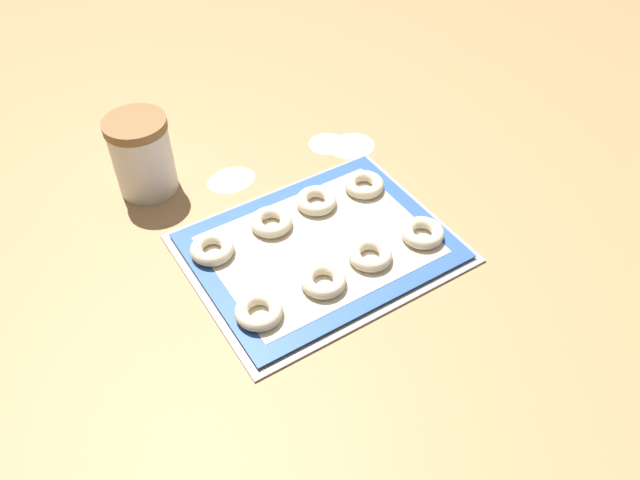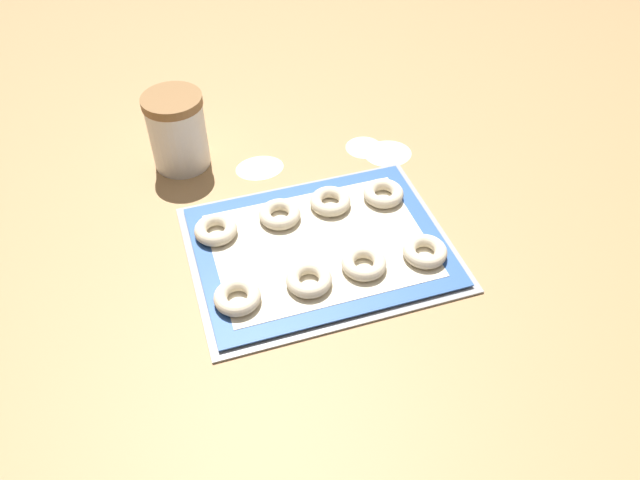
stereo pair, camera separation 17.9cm
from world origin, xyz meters
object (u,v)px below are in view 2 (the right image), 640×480
at_px(bagel_front_far_left, 237,297).
at_px(bagel_front_far_right, 425,252).
at_px(bagel_front_mid_left, 309,280).
at_px(bagel_front_mid_right, 364,263).
at_px(bagel_back_far_left, 216,230).
at_px(bagel_back_mid_right, 330,201).
at_px(flour_canister, 177,131).
at_px(bagel_back_mid_left, 280,214).
at_px(baking_tray, 320,248).
at_px(bagel_back_far_right, 383,194).

xyz_separation_m(bagel_front_far_left, bagel_front_far_right, (0.30, 0.00, 0.00)).
xyz_separation_m(bagel_front_mid_left, bagel_front_mid_right, (0.09, 0.01, 0.00)).
xyz_separation_m(bagel_front_mid_right, bagel_back_far_left, (-0.20, 0.14, 0.00)).
height_order(bagel_front_far_right, bagel_back_far_left, same).
xyz_separation_m(bagel_front_far_left, bagel_back_mid_right, (0.20, 0.16, 0.00)).
bearing_deg(bagel_front_far_right, bagel_back_far_left, 153.78).
xyz_separation_m(bagel_front_mid_left, bagel_back_mid_right, (0.09, 0.16, 0.00)).
xyz_separation_m(bagel_front_mid_left, bagel_back_far_left, (-0.11, 0.15, 0.00)).
bearing_deg(flour_canister, bagel_back_mid_left, -59.29).
bearing_deg(bagel_front_mid_left, bagel_back_mid_right, 61.27).
bearing_deg(bagel_back_mid_right, bagel_back_mid_left, -176.77).
bearing_deg(bagel_front_far_right, bagel_back_mid_left, 141.67).
xyz_separation_m(baking_tray, bagel_front_far_left, (-0.15, -0.08, 0.02)).
bearing_deg(bagel_back_far_left, bagel_front_mid_right, -35.30).
xyz_separation_m(baking_tray, bagel_back_mid_right, (0.05, 0.08, 0.02)).
height_order(bagel_front_far_left, bagel_front_mid_left, same).
relative_size(bagel_front_mid_left, bagel_front_mid_right, 1.00).
bearing_deg(bagel_front_mid_left, bagel_front_mid_right, 3.81).
distance_m(bagel_front_far_right, bagel_back_mid_left, 0.25).
bearing_deg(baking_tray, flour_canister, 120.50).
relative_size(bagel_front_far_left, flour_canister, 0.49).
bearing_deg(bagel_front_mid_right, bagel_front_mid_left, -176.19).
distance_m(bagel_back_far_left, flour_canister, 0.23).
bearing_deg(bagel_back_far_right, bagel_back_mid_left, 178.88).
height_order(baking_tray, bagel_front_far_left, bagel_front_far_left).
distance_m(bagel_front_mid_left, bagel_back_mid_left, 0.15).
bearing_deg(bagel_back_far_left, bagel_back_mid_right, 2.69).
bearing_deg(bagel_front_far_left, bagel_front_mid_left, 0.08).
bearing_deg(bagel_front_far_right, bagel_front_mid_left, -179.89).
xyz_separation_m(baking_tray, flour_canister, (-0.18, 0.30, 0.07)).
bearing_deg(bagel_back_mid_right, flour_canister, 135.99).
height_order(bagel_front_far_left, bagel_back_mid_left, same).
bearing_deg(flour_canister, bagel_back_mid_right, -44.01).
xyz_separation_m(bagel_front_far_left, bagel_back_mid_left, (0.11, 0.15, 0.00)).
relative_size(bagel_front_mid_left, bagel_back_mid_right, 1.00).
bearing_deg(bagel_front_far_left, bagel_front_far_right, 0.10).
relative_size(bagel_front_far_right, bagel_back_mid_left, 1.00).
xyz_separation_m(bagel_front_mid_right, bagel_back_far_right, (0.09, 0.14, 0.00)).
distance_m(baking_tray, flour_canister, 0.35).
bearing_deg(bagel_back_far_left, bagel_front_far_right, -26.22).
xyz_separation_m(bagel_front_mid_left, flour_canister, (-0.13, 0.37, 0.05)).
relative_size(bagel_front_far_left, bagel_back_far_right, 1.00).
height_order(bagel_front_far_right, bagel_back_mid_right, same).
height_order(bagel_front_mid_right, flour_canister, flour_canister).
distance_m(bagel_front_far_left, flour_canister, 0.38).
relative_size(baking_tray, flour_canister, 2.93).
relative_size(bagel_front_far_left, bagel_front_far_right, 1.00).
distance_m(bagel_front_mid_right, bagel_back_far_right, 0.17).
bearing_deg(flour_canister, bagel_front_mid_left, -70.34).
height_order(bagel_front_mid_right, bagel_front_far_right, same).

